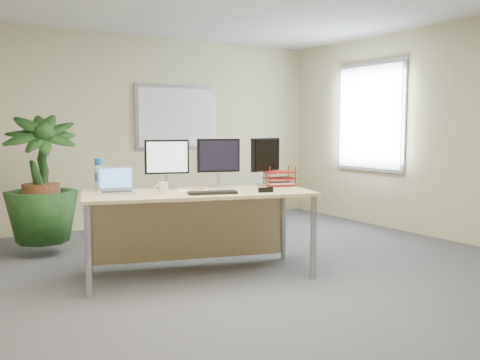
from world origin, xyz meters
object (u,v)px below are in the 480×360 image
monitor_right (219,159)px  monitor_left (167,161)px  desk (196,208)px  floor_plant (41,188)px  laptop (116,186)px

monitor_right → monitor_left: bearing=168.6°
desk → floor_plant: floor_plant is taller
monitor_left → floor_plant: bearing=125.4°
monitor_right → laptop: bearing=176.4°
monitor_right → laptop: (-1.04, 0.07, -0.22)m
desk → floor_plant: 1.89m
laptop → monitor_left: bearing=4.2°
monitor_left → monitor_right: 0.53m
desk → floor_plant: size_ratio=1.51×
desk → monitor_left: size_ratio=4.75×
desk → monitor_left: 0.54m
monitor_right → laptop: 1.06m
monitor_left → monitor_right: monitor_right is taller
desk → laptop: laptop is taller
floor_plant → monitor_right: 2.04m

